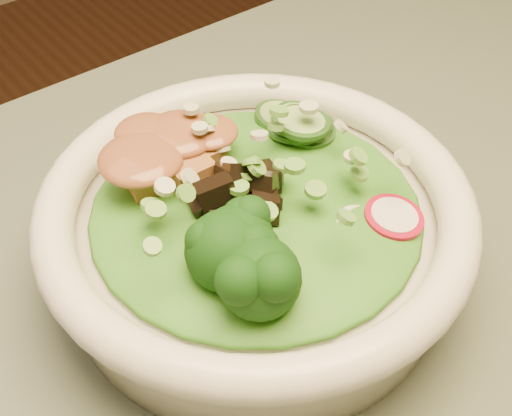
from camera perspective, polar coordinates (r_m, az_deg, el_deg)
salad_bowl at (r=0.43m, az=0.00°, el=-1.84°), size 0.26×0.26×0.07m
lettuce_bed at (r=0.42m, az=0.00°, el=0.10°), size 0.20×0.20×0.02m
broccoli_florets at (r=0.37m, az=-3.07°, el=-4.38°), size 0.10×0.09×0.04m
radish_slices at (r=0.41m, az=8.63°, el=-1.54°), size 0.11×0.08×0.02m
cucumber_slices at (r=0.45m, az=3.01°, el=6.23°), size 0.09×0.09×0.03m
mushroom_heap at (r=0.41m, az=-1.52°, el=1.84°), size 0.09×0.09×0.04m
tofu_cubes at (r=0.43m, az=-7.51°, el=3.35°), size 0.10×0.09×0.03m
peanut_sauce at (r=0.42m, az=-7.67°, el=4.63°), size 0.07×0.05×0.02m
scallion_garnish at (r=0.40m, az=0.00°, el=2.45°), size 0.19×0.19×0.02m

